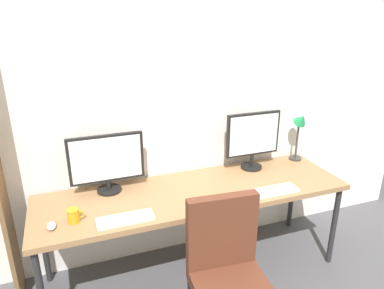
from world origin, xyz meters
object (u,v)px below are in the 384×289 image
(desk, at_px, (194,196))
(monitor_left, at_px, (107,161))
(monitor_right, at_px, (253,138))
(desk_lamp, at_px, (300,128))
(keyboard_left, at_px, (125,219))
(keyboard_right, at_px, (276,190))
(coffee_mug, at_px, (74,215))
(computer_mouse, at_px, (51,226))

(desk, relative_size, monitor_left, 4.31)
(monitor_right, xyz_separation_m, desk_lamp, (0.46, 0.00, 0.03))
(monitor_left, bearing_deg, monitor_right, -0.00)
(monitor_right, xyz_separation_m, keyboard_left, (-1.16, -0.44, -0.26))
(desk_lamp, relative_size, keyboard_left, 1.24)
(desk_lamp, bearing_deg, desk, -168.58)
(monitor_left, bearing_deg, keyboard_left, -84.83)
(monitor_right, height_order, desk_lamp, monitor_right)
(monitor_left, distance_m, keyboard_right, 1.26)
(keyboard_left, xyz_separation_m, coffee_mug, (-0.31, 0.10, 0.04))
(keyboard_right, bearing_deg, coffee_mug, 175.97)
(monitor_left, xyz_separation_m, desk_lamp, (1.66, 0.00, 0.07))
(keyboard_left, relative_size, keyboard_right, 1.07)
(desk, distance_m, keyboard_left, 0.61)
(desk, distance_m, coffee_mug, 0.88)
(keyboard_left, bearing_deg, desk_lamp, 15.32)
(coffee_mug, bearing_deg, desk_lamp, 10.11)
(keyboard_left, relative_size, computer_mouse, 3.82)
(coffee_mug, bearing_deg, monitor_left, 51.85)
(desk, height_order, monitor_left, monitor_left)
(keyboard_right, bearing_deg, monitor_right, 84.83)
(monitor_left, height_order, keyboard_left, monitor_left)
(computer_mouse, height_order, coffee_mug, coffee_mug)
(keyboard_left, height_order, coffee_mug, coffee_mug)
(keyboard_right, relative_size, computer_mouse, 3.56)
(monitor_left, height_order, desk_lamp, desk_lamp)
(desk_lamp, xyz_separation_m, coffee_mug, (-1.93, -0.34, -0.26))
(keyboard_right, bearing_deg, monitor_left, 159.13)
(keyboard_left, bearing_deg, computer_mouse, 170.56)
(monitor_right, relative_size, coffee_mug, 4.61)
(desk, relative_size, desk_lamp, 5.12)
(monitor_left, bearing_deg, coffee_mug, -128.15)
(monitor_right, xyz_separation_m, coffee_mug, (-1.47, -0.34, -0.23))
(monitor_left, relative_size, monitor_right, 1.11)
(computer_mouse, xyz_separation_m, coffee_mug, (0.14, 0.03, 0.03))
(monitor_left, distance_m, monitor_right, 1.20)
(desk, distance_m, keyboard_right, 0.61)
(keyboard_left, bearing_deg, monitor_left, 95.17)
(desk_lamp, bearing_deg, coffee_mug, -169.89)
(keyboard_left, xyz_separation_m, computer_mouse, (-0.45, 0.07, 0.01))
(desk, relative_size, computer_mouse, 24.26)
(desk, distance_m, monitor_left, 0.70)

